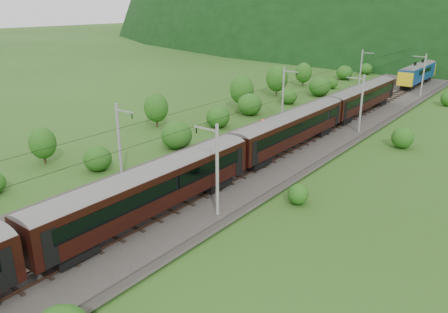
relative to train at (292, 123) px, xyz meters
The scene contains 14 objects.
ground 19.97m from the train, 97.02° to the right, with size 600.00×600.00×0.00m, color #2B4C18.
railbed 10.39m from the train, 104.18° to the right, with size 14.00×220.00×0.30m, color #38332D.
track_left 11.13m from the train, 116.82° to the right, with size 2.40×220.00×0.27m.
track_right 10.04m from the train, 90.00° to the right, with size 2.40×220.00×0.27m.
catenary_left 15.16m from the train, 124.27° to the left, with size 2.54×192.28×8.00m.
catenary_right 13.08m from the train, 73.43° to the left, with size 2.54×192.28×8.00m.
overhead_wires 10.39m from the train, 104.18° to the right, with size 4.83×198.00×0.03m.
mountain_ridge 306.07m from the train, 113.57° to the left, with size 336.00×280.00×132.00m, color black.
train is the anchor object (origin of this frame).
hazard_post_near 23.37m from the train, 97.60° to the left, with size 0.16×0.16×1.47m, color red.
hazard_post_far 8.64m from the train, 105.89° to the left, with size 0.17×0.17×1.59m, color red.
signal 7.02m from the train, 154.40° to the left, with size 0.24×0.24×2.20m.
vegetation_left 15.78m from the train, behind, with size 13.15×145.45×6.74m.
vegetation_right 14.00m from the train, 48.70° to the right, with size 6.16×102.30×2.94m.
Camera 1 is at (27.15, -26.35, 17.44)m, focal length 35.00 mm.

